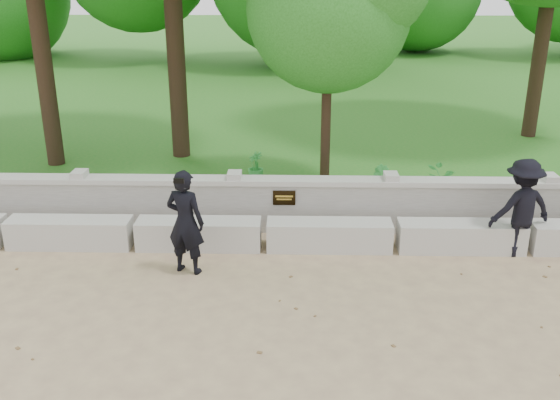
{
  "coord_description": "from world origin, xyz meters",
  "views": [
    {
      "loc": [
        0.46,
        -6.84,
        4.1
      ],
      "look_at": [
        0.26,
        1.25,
        1.04
      ],
      "focal_mm": 40.0,
      "sensor_mm": 36.0,
      "label": 1
    }
  ],
  "objects": [
    {
      "name": "parapet_wall",
      "position": [
        0.0,
        2.6,
        0.46
      ],
      "size": [
        12.5,
        0.35,
        0.9
      ],
      "color": "#B8B6AE",
      "rests_on": "ground"
    },
    {
      "name": "ground",
      "position": [
        0.0,
        0.0,
        0.0
      ],
      "size": [
        80.0,
        80.0,
        0.0
      ],
      "primitive_type": "plane",
      "color": "tan",
      "rests_on": "ground"
    },
    {
      "name": "shrub_b",
      "position": [
        1.92,
        3.3,
        0.57
      ],
      "size": [
        0.38,
        0.43,
        0.65
      ],
      "primitive_type": "imported",
      "rotation": [
        0.0,
        0.0,
        1.88
      ],
      "color": "green",
      "rests_on": "lawn"
    },
    {
      "name": "concrete_bench",
      "position": [
        0.0,
        1.9,
        0.22
      ],
      "size": [
        11.9,
        0.45,
        0.45
      ],
      "color": "beige",
      "rests_on": "ground"
    },
    {
      "name": "man_main",
      "position": [
        -1.05,
        1.1,
        0.76
      ],
      "size": [
        0.64,
        0.59,
        1.52
      ],
      "color": "black",
      "rests_on": "ground"
    },
    {
      "name": "shrub_d",
      "position": [
        -0.28,
        4.4,
        0.53
      ],
      "size": [
        0.41,
        0.42,
        0.55
      ],
      "primitive_type": "imported",
      "rotation": [
        0.0,
        0.0,
        5.37
      ],
      "color": "green",
      "rests_on": "lawn"
    },
    {
      "name": "visitor_mid",
      "position": [
        3.81,
        1.79,
        0.75
      ],
      "size": [
        1.07,
        0.78,
        1.49
      ],
      "color": "black",
      "rests_on": "ground"
    },
    {
      "name": "lawn",
      "position": [
        0.0,
        14.0,
        0.12
      ],
      "size": [
        40.0,
        22.0,
        0.25
      ],
      "primitive_type": "cube",
      "color": "#206E1C",
      "rests_on": "ground"
    },
    {
      "name": "shrub_c",
      "position": [
        3.04,
        3.3,
        0.57
      ],
      "size": [
        0.74,
        0.7,
        0.65
      ],
      "primitive_type": "imported",
      "rotation": [
        0.0,
        0.0,
        3.56
      ],
      "color": "green",
      "rests_on": "lawn"
    }
  ]
}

